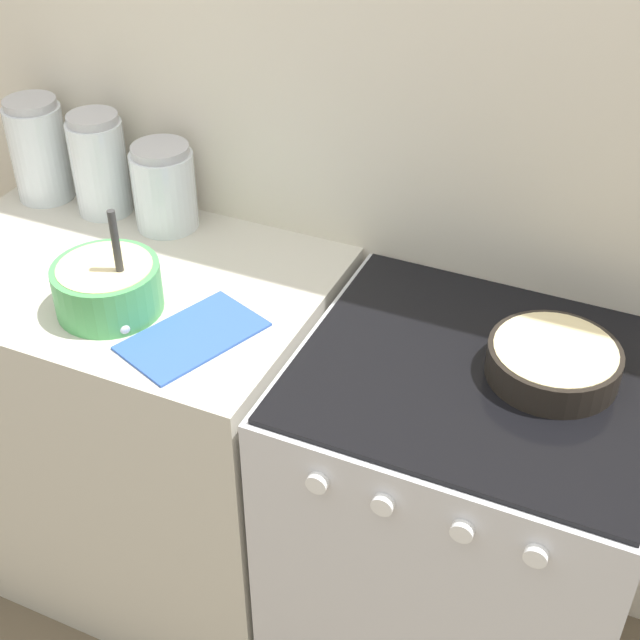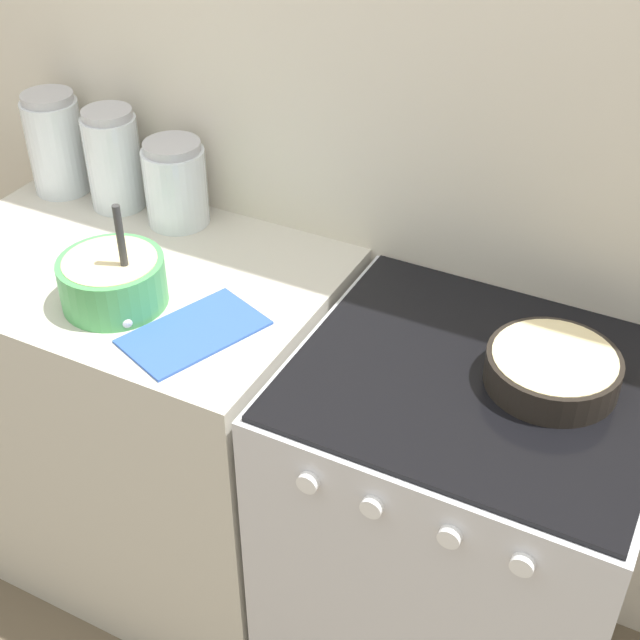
% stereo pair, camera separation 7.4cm
% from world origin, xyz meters
% --- Properties ---
extents(wall_back, '(4.86, 0.05, 2.40)m').
position_xyz_m(wall_back, '(0.00, 0.66, 1.20)').
color(wall_back, beige).
rests_on(wall_back, ground_plane).
extents(countertop_cabinet, '(0.93, 0.63, 0.94)m').
position_xyz_m(countertop_cabinet, '(-0.46, 0.32, 0.47)').
color(countertop_cabinet, beige).
rests_on(countertop_cabinet, ground_plane).
extents(stove, '(0.71, 0.65, 0.94)m').
position_xyz_m(stove, '(0.37, 0.32, 0.47)').
color(stove, silver).
rests_on(stove, ground_plane).
extents(mixing_bowl, '(0.22, 0.22, 0.24)m').
position_xyz_m(mixing_bowl, '(-0.39, 0.20, 1.00)').
color(mixing_bowl, '#4CA559').
rests_on(mixing_bowl, countertop_cabinet).
extents(baking_pan, '(0.25, 0.25, 0.07)m').
position_xyz_m(baking_pan, '(0.49, 0.36, 0.97)').
color(baking_pan, black).
rests_on(baking_pan, stove).
extents(storage_jar_left, '(0.14, 0.14, 0.26)m').
position_xyz_m(storage_jar_left, '(-0.82, 0.54, 1.05)').
color(storage_jar_left, silver).
rests_on(storage_jar_left, countertop_cabinet).
extents(storage_jar_middle, '(0.13, 0.13, 0.25)m').
position_xyz_m(storage_jar_middle, '(-0.65, 0.54, 1.05)').
color(storage_jar_middle, silver).
rests_on(storage_jar_middle, countertop_cabinet).
extents(storage_jar_right, '(0.15, 0.15, 0.21)m').
position_xyz_m(storage_jar_right, '(-0.47, 0.54, 1.03)').
color(storage_jar_right, silver).
rests_on(storage_jar_right, countertop_cabinet).
extents(recipe_page, '(0.25, 0.32, 0.01)m').
position_xyz_m(recipe_page, '(-0.18, 0.18, 0.94)').
color(recipe_page, '#3359B2').
rests_on(recipe_page, countertop_cabinet).
extents(measuring_spoon, '(0.12, 0.04, 0.04)m').
position_xyz_m(measuring_spoon, '(-0.33, 0.14, 0.95)').
color(measuring_spoon, white).
rests_on(measuring_spoon, countertop_cabinet).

